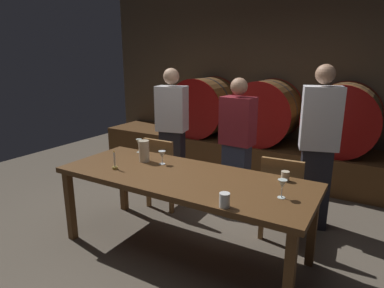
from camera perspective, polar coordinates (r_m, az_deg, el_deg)
name	(u,v)px	position (r m, az deg, el deg)	size (l,w,h in m)	color
ground_plane	(185,243)	(3.44, -1.28, -16.89)	(8.38, 8.38, 0.00)	brown
back_wall	(279,77)	(5.62, 14.83, 11.12)	(6.44, 0.24, 2.97)	brown
barrel_shelf	(263,158)	(5.32, 12.30, -2.41)	(5.80, 0.90, 0.51)	brown
wine_barrel_left	(204,107)	(5.57, 2.12, 6.47)	(0.98, 0.78, 0.98)	brown
wine_barrel_center	(265,112)	(5.16, 12.61, 5.43)	(0.98, 0.78, 0.98)	brown
wine_barrel_right	(342,119)	(4.94, 24.67, 4.00)	(0.98, 0.78, 0.98)	brown
dining_table	(183,182)	(3.02, -1.63, -6.69)	(2.35, 0.90, 0.77)	brown
chair_left	(164,169)	(4.01, -4.92, -4.41)	(0.40, 0.40, 0.88)	olive
chair_right	(282,194)	(3.43, 15.43, -8.38)	(0.42, 0.42, 0.88)	olive
guest_left	(172,132)	(4.31, -3.48, 2.13)	(0.42, 0.31, 1.68)	black
guest_center	(237,145)	(3.91, 7.82, -0.11)	(0.40, 0.27, 1.59)	#33384C
guest_right	(318,148)	(3.66, 21.04, -0.63)	(0.43, 0.34, 1.74)	black
candle_center	(115,164)	(3.21, -13.28, -3.40)	(0.05, 0.05, 0.19)	olive
pitcher	(144,151)	(3.38, -8.34, -1.21)	(0.11, 0.11, 0.22)	beige
wine_glass_left	(139,143)	(3.71, -9.21, 0.20)	(0.06, 0.06, 0.15)	silver
wine_glass_center	(162,155)	(3.27, -5.23, -1.89)	(0.07, 0.07, 0.14)	white
wine_glass_right	(282,184)	(2.58, 15.42, -6.79)	(0.07, 0.07, 0.15)	silver
cup_left	(225,200)	(2.38, 5.67, -9.69)	(0.08, 0.08, 0.11)	white
cup_right	(285,176)	(2.96, 15.89, -5.40)	(0.07, 0.07, 0.09)	beige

